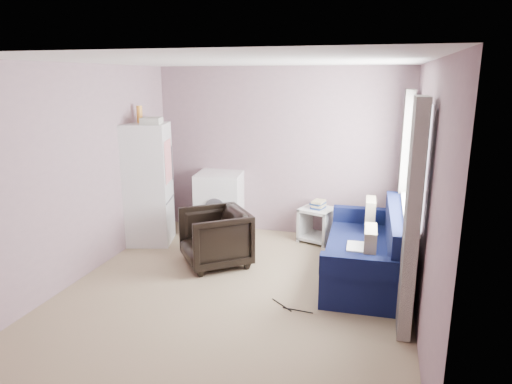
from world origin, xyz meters
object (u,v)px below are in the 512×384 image
(fridge, at_px, (149,183))
(washing_machine, at_px, (220,202))
(side_table, at_px, (318,222))
(sofa, at_px, (369,253))
(armchair, at_px, (215,235))

(fridge, xyz_separation_m, washing_machine, (0.83, 0.67, -0.38))
(side_table, distance_m, sofa, 1.35)
(armchair, xyz_separation_m, sofa, (1.91, 0.10, -0.08))
(sofa, bearing_deg, fridge, 170.42)
(washing_machine, bearing_deg, armchair, -80.17)
(armchair, relative_size, sofa, 0.41)
(washing_machine, height_order, side_table, washing_machine)
(armchair, bearing_deg, sofa, 55.27)
(armchair, bearing_deg, side_table, 98.88)
(armchair, bearing_deg, washing_machine, 159.20)
(armchair, distance_m, side_table, 1.66)
(fridge, height_order, side_table, fridge)
(fridge, xyz_separation_m, side_table, (2.33, 0.68, -0.58))
(fridge, xyz_separation_m, sofa, (3.10, -0.42, -0.56))
(fridge, bearing_deg, armchair, -38.64)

